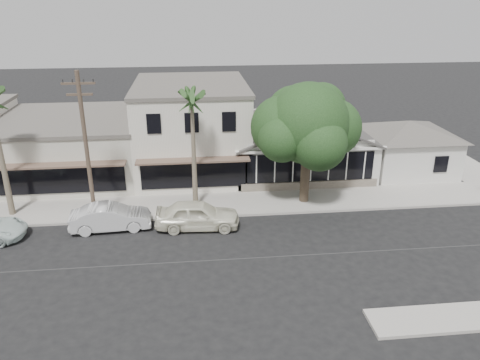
{
  "coord_description": "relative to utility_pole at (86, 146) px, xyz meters",
  "views": [
    {
      "loc": [
        -3.05,
        -20.86,
        12.78
      ],
      "look_at": [
        -0.15,
        6.0,
        2.0
      ],
      "focal_mm": 35.0,
      "sensor_mm": 36.0,
      "label": 1
    }
  ],
  "objects": [
    {
      "name": "corner_shop",
      "position": [
        14.0,
        7.27,
        -2.17
      ],
      "size": [
        10.4,
        8.6,
        5.1
      ],
      "color": "silver",
      "rests_on": "ground"
    },
    {
      "name": "shade_tree",
      "position": [
        13.07,
        1.59,
        0.41
      ],
      "size": [
        7.12,
        6.43,
        7.89
      ],
      "rotation": [
        0.0,
        0.0,
        0.31
      ],
      "color": "#4B3F2E",
      "rests_on": "ground"
    },
    {
      "name": "car_1",
      "position": [
        1.11,
        -1.09,
        -4.03
      ],
      "size": [
        4.68,
        1.91,
        1.51
      ],
      "primitive_type": "imported",
      "rotation": [
        0.0,
        0.0,
        1.64
      ],
      "color": "silver",
      "rests_on": "ground"
    },
    {
      "name": "palm_east",
      "position": [
        6.05,
        1.18,
        2.16
      ],
      "size": [
        2.38,
        2.38,
        8.08
      ],
      "color": "#726651",
      "rests_on": "ground"
    },
    {
      "name": "row_building_near",
      "position": [
        6.0,
        8.3,
        -1.54
      ],
      "size": [
        8.0,
        10.0,
        6.5
      ],
      "primitive_type": "cube",
      "color": "silver",
      "rests_on": "ground"
    },
    {
      "name": "ground",
      "position": [
        9.0,
        -5.2,
        -4.79
      ],
      "size": [
        140.0,
        140.0,
        0.0
      ],
      "primitive_type": "plane",
      "color": "black",
      "rests_on": "ground"
    },
    {
      "name": "utility_pole",
      "position": [
        0.0,
        0.0,
        0.0
      ],
      "size": [
        1.8,
        0.24,
        9.0
      ],
      "color": "brown",
      "rests_on": "ground"
    },
    {
      "name": "side_cottage",
      "position": [
        22.2,
        6.3,
        -3.29
      ],
      "size": [
        6.0,
        6.0,
        3.0
      ],
      "primitive_type": "cube",
      "color": "silver",
      "rests_on": "ground"
    },
    {
      "name": "sidewalk_north",
      "position": [
        1.0,
        1.55,
        -4.71
      ],
      "size": [
        90.0,
        3.5,
        0.15
      ],
      "primitive_type": "cube",
      "color": "#9E9991",
      "rests_on": "ground"
    },
    {
      "name": "row_building_midnear",
      "position": [
        -3.0,
        8.3,
        -2.69
      ],
      "size": [
        10.0,
        10.0,
        4.2
      ],
      "primitive_type": "cube",
      "color": "beige",
      "rests_on": "ground"
    },
    {
      "name": "car_0",
      "position": [
        6.11,
        -1.46,
        -3.96
      ],
      "size": [
        4.98,
        2.27,
        1.66
      ],
      "primitive_type": "imported",
      "rotation": [
        0.0,
        0.0,
        1.51
      ],
      "color": "white",
      "rests_on": "ground"
    }
  ]
}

